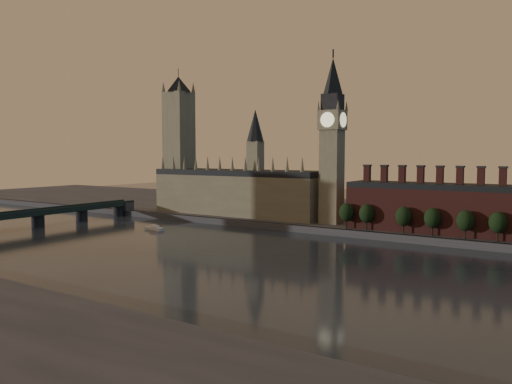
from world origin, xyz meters
The scene contains 14 objects.
ground centered at (0.00, 0.00, 0.00)m, with size 900.00×900.00×0.00m, color black.
north_bank centered at (0.00, 178.04, 2.00)m, with size 900.00×182.00×4.00m.
palace_of_westminster centered at (-64.41, 114.91, 21.63)m, with size 130.00×30.30×74.00m.
victoria_tower centered at (-120.00, 115.00, 59.09)m, with size 24.00×24.00×108.00m.
big_ben centered at (10.00, 110.00, 56.83)m, with size 15.00×15.00×107.00m.
chimney_block centered at (80.00, 110.00, 17.82)m, with size 110.00×25.00×37.00m.
embankment_tree_0 centered at (26.71, 94.28, 13.47)m, with size 8.60×8.60×14.88m.
embankment_tree_1 centered at (38.49, 95.37, 13.47)m, with size 8.60×8.60×14.88m.
embankment_tree_2 centered at (59.89, 94.06, 13.47)m, with size 8.60×8.60×14.88m.
embankment_tree_3 centered at (74.91, 95.11, 13.47)m, with size 8.60×8.60×14.88m.
embankment_tree_4 centered at (91.41, 93.99, 13.47)m, with size 8.60×8.60×14.88m.
embankment_tree_5 centered at (106.38, 95.24, 13.47)m, with size 8.60×8.60×14.88m.
westminster_bridge centered at (-155.00, -2.70, 7.44)m, with size 14.00×200.00×11.55m.
river_boat centered at (-82.05, 48.59, 1.13)m, with size 15.26×6.41×2.96m.
Camera 1 is at (139.04, -175.50, 47.62)m, focal length 35.00 mm.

